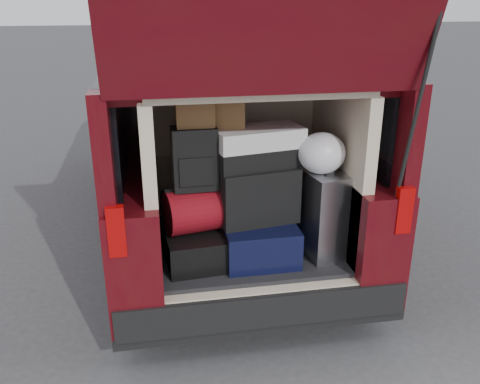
% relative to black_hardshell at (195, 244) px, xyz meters
% --- Properties ---
extents(ground, '(80.00, 80.00, 0.00)m').
position_rel_black_hardshell_xyz_m(ground, '(0.39, -0.14, -0.66)').
color(ground, '#353537').
rests_on(ground, ground).
extents(minivan, '(1.90, 5.35, 2.77)m').
position_rel_black_hardshell_xyz_m(minivan, '(0.39, 1.72, 0.25)').
color(minivan, black).
rests_on(minivan, ground).
extents(load_floor, '(1.24, 1.05, 0.55)m').
position_rel_black_hardshell_xyz_m(load_floor, '(0.39, 0.14, -0.38)').
color(load_floor, black).
rests_on(load_floor, ground).
extents(black_hardshell, '(0.44, 0.58, 0.22)m').
position_rel_black_hardshell_xyz_m(black_hardshell, '(0.00, 0.00, 0.00)').
color(black_hardshell, black).
rests_on(black_hardshell, load_floor).
extents(navy_hardshell, '(0.49, 0.60, 0.26)m').
position_rel_black_hardshell_xyz_m(navy_hardshell, '(0.44, -0.01, 0.02)').
color(navy_hardshell, black).
rests_on(navy_hardshell, load_floor).
extents(silver_roller, '(0.32, 0.44, 0.60)m').
position_rel_black_hardshell_xyz_m(silver_roller, '(0.88, -0.05, 0.19)').
color(silver_roller, silver).
rests_on(silver_roller, load_floor).
extents(red_duffel, '(0.50, 0.38, 0.30)m').
position_rel_black_hardshell_xyz_m(red_duffel, '(0.05, -0.01, 0.26)').
color(red_duffel, maroon).
rests_on(red_duffel, black_hardshell).
extents(black_soft_case, '(0.57, 0.39, 0.38)m').
position_rel_black_hardshell_xyz_m(black_soft_case, '(0.43, 0.01, 0.34)').
color(black_soft_case, black).
rests_on(black_soft_case, navy_hardshell).
extents(backpack, '(0.29, 0.19, 0.41)m').
position_rel_black_hardshell_xyz_m(backpack, '(0.02, 0.01, 0.61)').
color(backpack, black).
rests_on(backpack, red_duffel).
extents(twotone_duffel, '(0.62, 0.40, 0.26)m').
position_rel_black_hardshell_xyz_m(twotone_duffel, '(0.44, 0.04, 0.66)').
color(twotone_duffel, silver).
rests_on(twotone_duffel, black_soft_case).
extents(grocery_sack_lower, '(0.24, 0.20, 0.22)m').
position_rel_black_hardshell_xyz_m(grocery_sack_lower, '(0.03, 0.05, 0.92)').
color(grocery_sack_lower, brown).
rests_on(grocery_sack_lower, backpack).
extents(grocery_sack_upper, '(0.25, 0.21, 0.24)m').
position_rel_black_hardshell_xyz_m(grocery_sack_upper, '(0.24, 0.11, 0.90)').
color(grocery_sack_upper, brown).
rests_on(grocery_sack_upper, twotone_duffel).
extents(plastic_bag_right, '(0.32, 0.30, 0.27)m').
position_rel_black_hardshell_xyz_m(plastic_bag_right, '(0.85, -0.07, 0.63)').
color(plastic_bag_right, white).
rests_on(plastic_bag_right, silver_roller).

